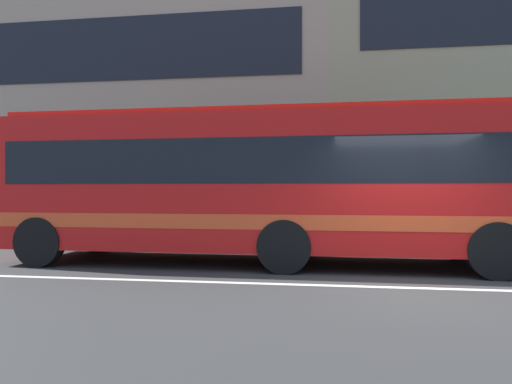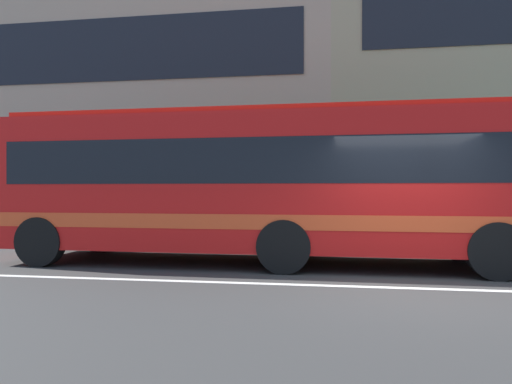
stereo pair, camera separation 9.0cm
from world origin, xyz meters
name	(u,v)px [view 2 (the right image)]	position (x,y,z in m)	size (l,w,h in m)	color
ground_plane	(415,289)	(0.00, 0.00, 0.00)	(160.00, 160.00, 0.00)	#343332
lane_centre_line	(415,288)	(0.00, 0.00, 0.00)	(60.00, 0.16, 0.01)	silver
hedge_row_far	(508,234)	(3.31, 5.68, 0.38)	(20.40, 1.10, 0.76)	#305F1E
apartment_block_left	(97,106)	(-12.71, 14.23, 5.73)	(22.81, 11.58, 11.45)	tan
transit_bus	(260,181)	(-2.79, 2.20, 1.74)	(10.67, 2.80, 3.15)	red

